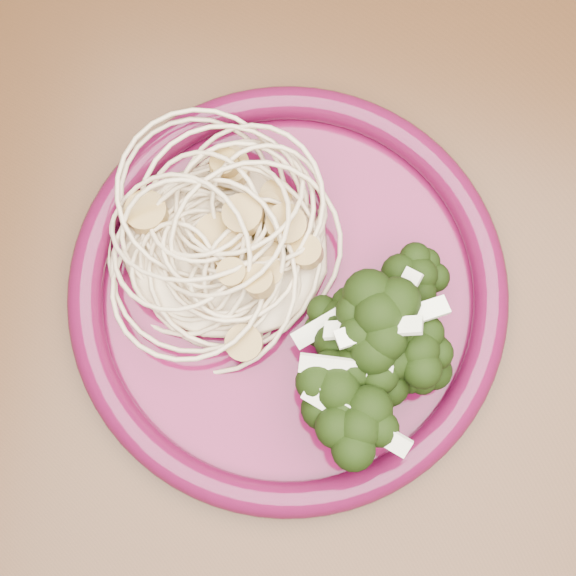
# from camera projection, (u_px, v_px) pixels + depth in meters

# --- Properties ---
(dining_table) EXTENTS (1.20, 0.80, 0.75)m
(dining_table) POSITION_uv_depth(u_px,v_px,m) (243.00, 315.00, 0.61)
(dining_table) COLOR #472814
(dining_table) RESTS_ON ground
(dinner_plate) EXTENTS (0.36, 0.36, 0.02)m
(dinner_plate) POSITION_uv_depth(u_px,v_px,m) (288.00, 291.00, 0.51)
(dinner_plate) COLOR #550A2A
(dinner_plate) RESTS_ON dining_table
(spaghetti_pile) EXTENTS (0.17, 0.16, 0.03)m
(spaghetti_pile) POSITION_uv_depth(u_px,v_px,m) (224.00, 246.00, 0.50)
(spaghetti_pile) COLOR beige
(spaghetti_pile) RESTS_ON dinner_plate
(scallop_cluster) EXTENTS (0.17, 0.17, 0.04)m
(scallop_cluster) POSITION_uv_depth(u_px,v_px,m) (219.00, 229.00, 0.47)
(scallop_cluster) COLOR #A88849
(scallop_cluster) RESTS_ON spaghetti_pile
(broccoli_pile) EXTENTS (0.14, 0.18, 0.05)m
(broccoli_pile) POSITION_uv_depth(u_px,v_px,m) (370.00, 338.00, 0.48)
(broccoli_pile) COLOR black
(broccoli_pile) RESTS_ON dinner_plate
(onion_garnish) EXTENTS (0.10, 0.12, 0.06)m
(onion_garnish) POSITION_uv_depth(u_px,v_px,m) (376.00, 328.00, 0.45)
(onion_garnish) COLOR white
(onion_garnish) RESTS_ON broccoli_pile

